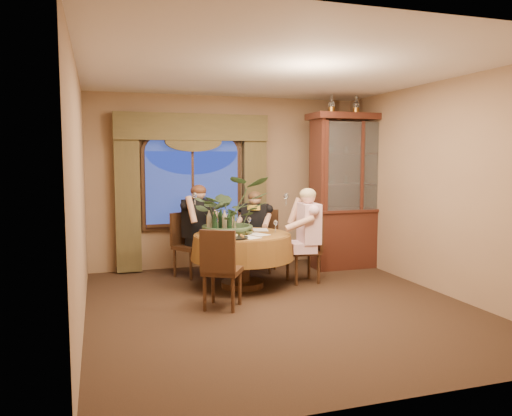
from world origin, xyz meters
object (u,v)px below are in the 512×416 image
object	(u,v)px
person_scarf	(255,232)
dining_table	(242,260)
oil_lamp_right	(380,104)
wine_bottle_1	(224,222)
wine_bottle_4	(209,222)
olive_bowl	(247,233)
wine_bottle_2	(215,223)
person_pink	(309,236)
chair_front_left	(222,268)
wine_bottle_3	(221,221)
china_cabinet	(354,191)
chair_right	(303,249)
chair_back_right	(262,241)
person_back	(198,230)
oil_lamp_left	(332,102)
chair_back	(191,245)
oil_lamp_center	(356,103)
wine_bottle_0	(230,223)
stoneware_vase	(231,223)
centerpiece_plant	(230,185)

from	to	relation	value
person_scarf	dining_table	bearing A→B (deg)	90.00
oil_lamp_right	wine_bottle_1	world-z (taller)	oil_lamp_right
wine_bottle_4	olive_bowl	bearing A→B (deg)	-19.92
wine_bottle_2	person_pink	bearing A→B (deg)	-2.91
chair_front_left	person_scarf	world-z (taller)	person_scarf
wine_bottle_2	wine_bottle_1	bearing A→B (deg)	28.87
person_scarf	wine_bottle_3	bearing A→B (deg)	70.60
china_cabinet	chair_right	size ratio (longest dim) A/B	2.61
dining_table	chair_back_right	distance (m)	1.02
olive_bowl	dining_table	bearing A→B (deg)	116.47
china_cabinet	chair_front_left	size ratio (longest dim) A/B	2.61
wine_bottle_4	person_back	bearing A→B (deg)	90.61
wine_bottle_1	oil_lamp_left	bearing A→B (deg)	19.38
chair_front_left	person_pink	xyz separation A→B (m)	(1.46, 0.78, 0.21)
oil_lamp_left	person_back	size ratio (longest dim) A/B	0.24
dining_table	wine_bottle_4	bearing A→B (deg)	169.08
chair_right	chair_back	xyz separation A→B (m)	(-1.49, 0.83, 0.00)
person_scarf	person_back	bearing A→B (deg)	27.53
chair_back_right	chair_front_left	size ratio (longest dim) A/B	1.00
oil_lamp_left	oil_lamp_center	distance (m)	0.44
person_scarf	wine_bottle_0	bearing A→B (deg)	82.59
stoneware_vase	person_pink	bearing A→B (deg)	-12.62
oil_lamp_left	oil_lamp_right	xyz separation A→B (m)	(0.87, 0.00, 0.00)
dining_table	wine_bottle_1	xyz separation A→B (m)	(-0.24, 0.05, 0.54)
chair_back_right	chair_front_left	distance (m)	2.02
oil_lamp_right	centerpiece_plant	size ratio (longest dim) A/B	0.28
oil_lamp_center	wine_bottle_1	xyz separation A→B (m)	(-2.37, -0.68, -1.76)
oil_lamp_center	person_back	bearing A→B (deg)	177.45
dining_table	olive_bowl	size ratio (longest dim) A/B	9.27
wine_bottle_2	chair_front_left	bearing A→B (deg)	-96.87
person_pink	oil_lamp_left	bearing A→B (deg)	-35.29
oil_lamp_right	person_scarf	size ratio (longest dim) A/B	0.27
chair_front_left	wine_bottle_4	world-z (taller)	wine_bottle_4
chair_back	wine_bottle_4	world-z (taller)	wine_bottle_4
wine_bottle_1	chair_back	bearing A→B (deg)	113.69
stoneware_vase	wine_bottle_1	bearing A→B (deg)	-143.48
chair_right	person_pink	world-z (taller)	person_pink
dining_table	oil_lamp_center	bearing A→B (deg)	19.00
person_scarf	wine_bottle_2	size ratio (longest dim) A/B	3.88
oil_lamp_right	person_pink	bearing A→B (deg)	-152.56
wine_bottle_3	chair_back_right	bearing A→B (deg)	38.01
oil_lamp_center	oil_lamp_left	bearing A→B (deg)	180.00
chair_right	wine_bottle_2	bearing A→B (deg)	91.65
wine_bottle_0	wine_bottle_1	bearing A→B (deg)	108.97
oil_lamp_left	chair_right	bearing A→B (deg)	-136.62
chair_back	olive_bowl	xyz separation A→B (m)	(0.62, -0.92, 0.29)
chair_back	oil_lamp_center	bearing A→B (deg)	143.15
chair_back	wine_bottle_4	xyz separation A→B (m)	(0.13, -0.74, 0.44)
chair_front_left	centerpiece_plant	xyz separation A→B (m)	(0.37, 1.03, 0.94)
oil_lamp_center	dining_table	bearing A→B (deg)	-161.00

